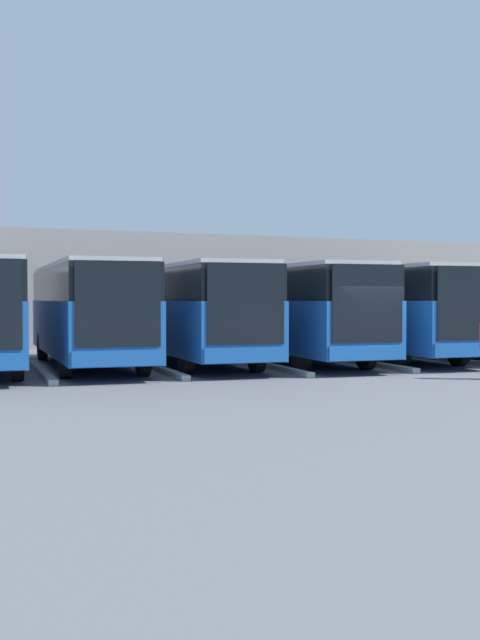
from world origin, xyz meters
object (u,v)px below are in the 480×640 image
Objects in this scene: bus_3 at (291,309)px; bus_5 at (87,310)px; bus_1 at (449,308)px; bus_4 at (191,309)px; bus_2 at (377,309)px.

bus_3 is 1.00× the size of bus_5.
bus_1 and bus_5 have the same top height.
bus_4 is at bearing 2.85° from bus_1.
bus_3 is at bearing 175.40° from bus_4.
bus_4 is 3.41m from bus_5.
bus_1 is at bearing -169.84° from bus_2.
bus_3 is (6.80, 0.22, 0.00)m from bus_1.
bus_1 is 3.42m from bus_2.
bus_3 is (3.40, -0.10, 0.00)m from bus_2.
bus_4 is (3.40, -0.56, 0.00)m from bus_3.
bus_1 is 1.00× the size of bus_4.
bus_5 is at bearing 1.54° from bus_4.
bus_1 is at bearing -177.15° from bus_4.
bus_2 is 3.40m from bus_3.
bus_1 is at bearing -177.48° from bus_5.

